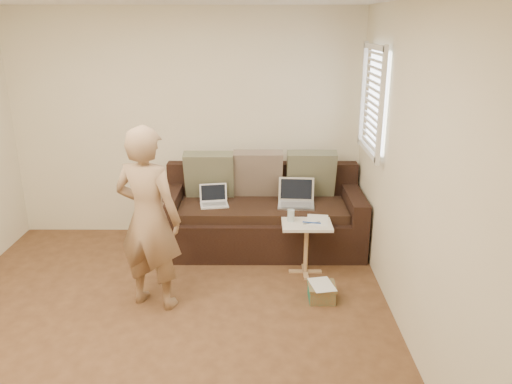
% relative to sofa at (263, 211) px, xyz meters
% --- Properties ---
extents(floor, '(4.50, 4.50, 0.00)m').
position_rel_sofa_xyz_m(floor, '(-0.87, -1.77, -0.42)').
color(floor, '#4D301C').
rests_on(floor, ground).
extents(wall_back, '(4.00, 0.00, 4.00)m').
position_rel_sofa_xyz_m(wall_back, '(-0.87, 0.48, 0.87)').
color(wall_back, beige).
rests_on(wall_back, ground).
extents(wall_right, '(0.00, 4.50, 4.50)m').
position_rel_sofa_xyz_m(wall_right, '(1.13, -1.77, 0.87)').
color(wall_right, beige).
rests_on(wall_right, ground).
extents(window_blinds, '(0.12, 0.88, 1.08)m').
position_rel_sofa_xyz_m(window_blinds, '(1.08, -0.27, 1.28)').
color(window_blinds, white).
rests_on(window_blinds, wall_right).
extents(sofa, '(2.20, 0.95, 0.85)m').
position_rel_sofa_xyz_m(sofa, '(0.00, 0.00, 0.00)').
color(sofa, black).
rests_on(sofa, ground).
extents(pillow_left, '(0.55, 0.29, 0.57)m').
position_rel_sofa_xyz_m(pillow_left, '(-0.60, 0.19, 0.37)').
color(pillow_left, '#595E45').
rests_on(pillow_left, sofa).
extents(pillow_mid, '(0.55, 0.27, 0.57)m').
position_rel_sofa_xyz_m(pillow_mid, '(-0.05, 0.24, 0.37)').
color(pillow_mid, brown).
rests_on(pillow_mid, sofa).
extents(pillow_right, '(0.55, 0.28, 0.57)m').
position_rel_sofa_xyz_m(pillow_right, '(0.55, 0.24, 0.37)').
color(pillow_right, '#595E45').
rests_on(pillow_right, sofa).
extents(laptop_silver, '(0.41, 0.31, 0.26)m').
position_rel_sofa_xyz_m(laptop_silver, '(0.37, -0.08, 0.10)').
color(laptop_silver, '#B7BABC').
rests_on(laptop_silver, sofa).
extents(laptop_white, '(0.33, 0.27, 0.22)m').
position_rel_sofa_xyz_m(laptop_white, '(-0.53, -0.07, 0.10)').
color(laptop_white, white).
rests_on(laptop_white, sofa).
extents(person, '(0.70, 0.58, 1.65)m').
position_rel_sofa_xyz_m(person, '(-0.99, -1.22, 0.40)').
color(person, '#8F714E').
rests_on(person, ground).
extents(side_table, '(0.49, 0.34, 0.54)m').
position_rel_sofa_xyz_m(side_table, '(0.43, -0.62, -0.16)').
color(side_table, silver).
rests_on(side_table, ground).
extents(drinking_glass, '(0.07, 0.07, 0.12)m').
position_rel_sofa_xyz_m(drinking_glass, '(0.28, -0.57, 0.17)').
color(drinking_glass, silver).
rests_on(drinking_glass, side_table).
extents(scissors, '(0.20, 0.14, 0.02)m').
position_rel_sofa_xyz_m(scissors, '(0.48, -0.63, 0.12)').
color(scissors, silver).
rests_on(scissors, side_table).
extents(paper_on_table, '(0.25, 0.33, 0.00)m').
position_rel_sofa_xyz_m(paper_on_table, '(0.55, -0.54, 0.12)').
color(paper_on_table, white).
rests_on(paper_on_table, side_table).
extents(striped_box, '(0.25, 0.25, 0.16)m').
position_rel_sofa_xyz_m(striped_box, '(0.53, -1.16, -0.35)').
color(striped_box, '#BE471C').
rests_on(striped_box, ground).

